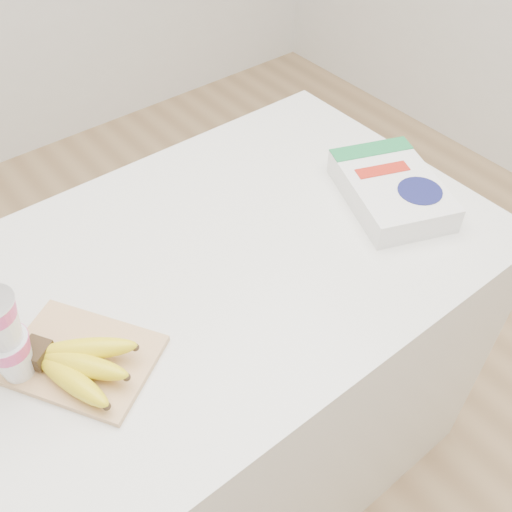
# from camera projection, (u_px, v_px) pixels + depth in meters

# --- Properties ---
(room) EXTENTS (4.00, 4.00, 4.00)m
(room) POSITION_uv_depth(u_px,v_px,m) (205.00, 54.00, 0.89)
(room) COLOR tan
(room) RESTS_ON ground
(table) EXTENTS (1.20, 0.80, 0.90)m
(table) POSITION_uv_depth(u_px,v_px,m) (227.00, 373.00, 1.53)
(table) COLOR silver
(table) RESTS_ON ground
(cutting_board) EXTENTS (0.29, 0.32, 0.01)m
(cutting_board) POSITION_uv_depth(u_px,v_px,m) (82.00, 358.00, 1.02)
(cutting_board) COLOR tan
(cutting_board) RESTS_ON table
(bananas) EXTENTS (0.19, 0.21, 0.06)m
(bananas) POSITION_uv_depth(u_px,v_px,m) (77.00, 364.00, 0.97)
(bananas) COLOR #382816
(bananas) RESTS_ON cutting_board
(yogurt_stack) EXTENTS (0.08, 0.08, 0.19)m
(yogurt_stack) POSITION_uv_depth(u_px,v_px,m) (4.00, 336.00, 0.92)
(yogurt_stack) COLOR white
(yogurt_stack) RESTS_ON cutting_board
(cereal_box) EXTENTS (0.29, 0.34, 0.06)m
(cereal_box) POSITION_uv_depth(u_px,v_px,m) (391.00, 189.00, 1.31)
(cereal_box) COLOR white
(cereal_box) RESTS_ON table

